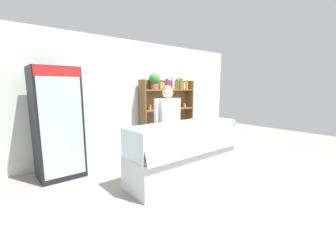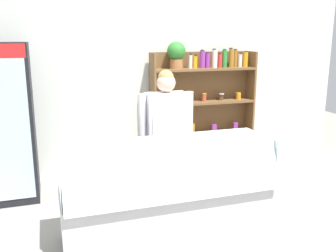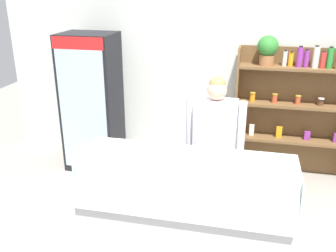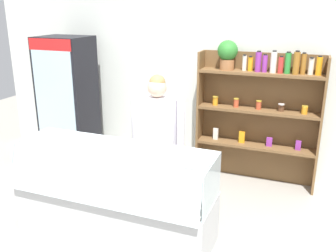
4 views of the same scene
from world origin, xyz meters
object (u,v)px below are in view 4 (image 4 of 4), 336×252
shelving_unit (255,104)px  shop_clerk (157,132)px  drinks_fridge (68,102)px  deli_display_case (115,208)px

shelving_unit → shop_clerk: bearing=-127.8°
shelving_unit → shop_clerk: 1.52m
drinks_fridge → shelving_unit: size_ratio=1.00×
drinks_fridge → shop_clerk: 2.02m
drinks_fridge → shop_clerk: size_ratio=1.18×
deli_display_case → shop_clerk: size_ratio=1.28×
shop_clerk → shelving_unit: bearing=52.2°
drinks_fridge → shelving_unit: drinks_fridge is taller
shelving_unit → deli_display_case: size_ratio=0.92×
drinks_fridge → shelving_unit: (2.76, 0.36, 0.14)m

